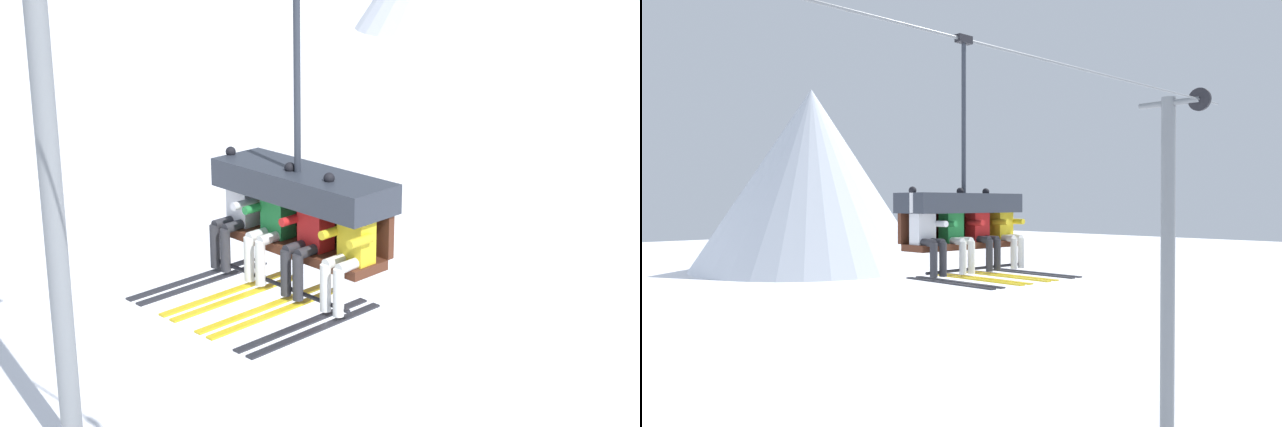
# 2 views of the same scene
# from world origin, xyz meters

# --- Properties ---
(mountain_peak_east) EXTENTS (22.34, 22.34, 17.33)m
(mountain_peak_east) POSITION_xyz_m (24.04, 46.01, 8.66)
(mountain_peak_east) COLOR silver
(mountain_peak_east) RESTS_ON ground_plane
(lift_tower_far) EXTENTS (0.36, 1.88, 9.10)m
(lift_tower_far) POSITION_xyz_m (7.16, -0.02, 4.72)
(lift_tower_far) COLOR slate
(lift_tower_far) RESTS_ON ground_plane
(lift_cable) EXTENTS (16.41, 0.05, 0.05)m
(lift_cable) POSITION_xyz_m (-0.04, -0.80, 8.82)
(lift_cable) COLOR slate
(chairlift_chair) EXTENTS (2.11, 0.74, 3.57)m
(chairlift_chair) POSITION_xyz_m (-0.79, -0.73, 6.20)
(chairlift_chair) COLOR #512819
(skier_white) EXTENTS (0.48, 1.70, 1.34)m
(skier_white) POSITION_xyz_m (-1.64, -0.94, 5.90)
(skier_white) COLOR silver
(skier_green) EXTENTS (0.48, 1.70, 1.34)m
(skier_green) POSITION_xyz_m (-1.07, -0.94, 5.90)
(skier_green) COLOR #23843D
(skier_red) EXTENTS (0.48, 1.70, 1.34)m
(skier_red) POSITION_xyz_m (-0.50, -0.94, 5.90)
(skier_red) COLOR red
(skier_yellow) EXTENTS (0.46, 1.70, 1.23)m
(skier_yellow) POSITION_xyz_m (0.06, -0.95, 5.88)
(skier_yellow) COLOR yellow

